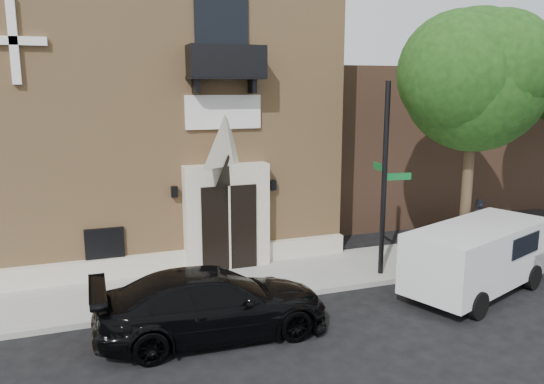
{
  "coord_description": "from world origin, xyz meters",
  "views": [
    {
      "loc": [
        -5.04,
        -12.52,
        5.67
      ],
      "look_at": [
        0.2,
        2.0,
        2.57
      ],
      "focal_mm": 35.0,
      "sensor_mm": 36.0,
      "label": 1
    }
  ],
  "objects_px": {
    "fire_hydrant": "(460,250)",
    "street_sign": "(385,179)",
    "dumpster": "(526,232)",
    "pedestrian_near": "(477,225)",
    "black_sedan": "(213,303)",
    "cargo_van": "(480,255)"
  },
  "relations": [
    {
      "from": "dumpster",
      "to": "pedestrian_near",
      "type": "relative_size",
      "value": 1.15
    },
    {
      "from": "cargo_van",
      "to": "street_sign",
      "type": "relative_size",
      "value": 0.9
    },
    {
      "from": "black_sedan",
      "to": "fire_hydrant",
      "type": "relative_size",
      "value": 6.7
    },
    {
      "from": "fire_hydrant",
      "to": "street_sign",
      "type": "bearing_deg",
      "value": 179.92
    },
    {
      "from": "black_sedan",
      "to": "fire_hydrant",
      "type": "xyz_separation_m",
      "value": [
        8.49,
        1.96,
        -0.23
      ]
    },
    {
      "from": "street_sign",
      "to": "pedestrian_near",
      "type": "distance_m",
      "value": 4.74
    },
    {
      "from": "street_sign",
      "to": "fire_hydrant",
      "type": "height_order",
      "value": "street_sign"
    },
    {
      "from": "street_sign",
      "to": "dumpster",
      "type": "bearing_deg",
      "value": 10.98
    },
    {
      "from": "cargo_van",
      "to": "pedestrian_near",
      "type": "height_order",
      "value": "cargo_van"
    },
    {
      "from": "fire_hydrant",
      "to": "pedestrian_near",
      "type": "height_order",
      "value": "pedestrian_near"
    },
    {
      "from": "dumpster",
      "to": "pedestrian_near",
      "type": "distance_m",
      "value": 1.67
    },
    {
      "from": "black_sedan",
      "to": "cargo_van",
      "type": "distance_m",
      "value": 7.6
    },
    {
      "from": "fire_hydrant",
      "to": "cargo_van",
      "type": "bearing_deg",
      "value": -115.27
    },
    {
      "from": "dumpster",
      "to": "street_sign",
      "type": "bearing_deg",
      "value": -174.15
    },
    {
      "from": "cargo_van",
      "to": "pedestrian_near",
      "type": "relative_size",
      "value": 2.86
    },
    {
      "from": "black_sedan",
      "to": "cargo_van",
      "type": "relative_size",
      "value": 1.05
    },
    {
      "from": "black_sedan",
      "to": "street_sign",
      "type": "distance_m",
      "value": 6.35
    },
    {
      "from": "black_sedan",
      "to": "dumpster",
      "type": "bearing_deg",
      "value": -78.53
    },
    {
      "from": "cargo_van",
      "to": "street_sign",
      "type": "bearing_deg",
      "value": 115.4
    },
    {
      "from": "pedestrian_near",
      "to": "cargo_van",
      "type": "bearing_deg",
      "value": 20.47
    },
    {
      "from": "street_sign",
      "to": "dumpster",
      "type": "distance_m",
      "value": 6.15
    },
    {
      "from": "street_sign",
      "to": "pedestrian_near",
      "type": "xyz_separation_m",
      "value": [
        4.23,
        0.87,
        -1.96
      ]
    }
  ]
}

